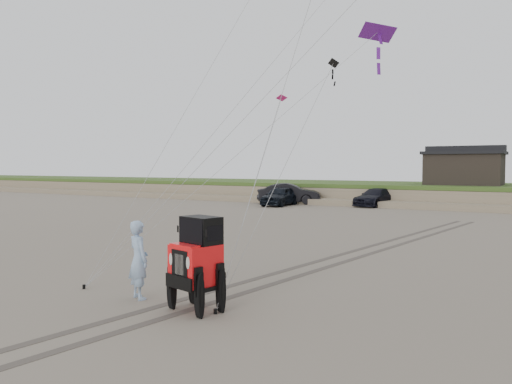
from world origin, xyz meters
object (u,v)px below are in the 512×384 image
Objects in this scene: cabin at (465,167)px; truck_b at (289,194)px; man at (139,260)px; truck_a at (280,196)px; truck_c at (376,197)px; jeep at (196,274)px.

truck_b is at bearing -152.48° from cabin.
cabin is at bearing -83.83° from truck_b.
truck_b is 2.76× the size of man.
truck_b is at bearing 90.55° from truck_a.
man reaches higher than truck_a.
truck_c is at bearing 21.49° from truck_a.
truck_b is at bearing -157.85° from truck_c.
cabin is 1.26× the size of truck_c.
truck_a is 7.98m from truck_c.
cabin is at bearing 30.33° from truck_a.
man is at bearing -93.83° from cabin.
truck_a is 30.00m from man.
jeep is (5.45, -31.56, 0.13)m from truck_c.
jeep is at bearing -90.90° from cabin.
truck_b is at bearing -46.55° from man.
truck_a is at bearing 128.48° from jeep.
jeep is 1.90m from man.
cabin is 1.17× the size of truck_b.
man is (3.55, -31.44, 0.25)m from truck_c.
man is (-2.48, -37.04, -2.25)m from cabin.
truck_a is (-13.24, -9.04, -2.43)m from cabin.
cabin is 1.35× the size of truck_a.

